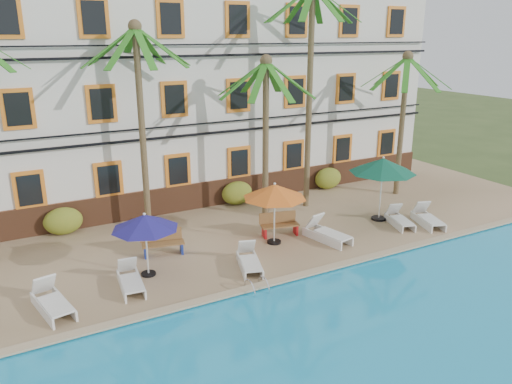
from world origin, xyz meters
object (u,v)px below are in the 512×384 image
umbrella_green (383,166)px  lounger_c (249,261)px  lounger_f (428,218)px  palm_e (404,104)px  lounger_b (131,280)px  palm_c (266,115)px  umbrella_red (275,192)px  palm_d (310,71)px  bench_left (163,242)px  umbrella_blue (145,222)px  lounger_d (327,233)px  lounger_e (399,219)px  lounger_a (52,301)px  bench_right (279,224)px  pool_ladder (257,289)px  palm_b (140,101)px

umbrella_green → lounger_c: bearing=-168.0°
lounger_f → lounger_c: bearing=-179.5°
umbrella_green → lounger_f: size_ratio=1.41×
palm_e → lounger_f: 5.96m
lounger_b → lounger_f: (12.36, -0.45, 0.01)m
palm_c → umbrella_red: (-1.16, -2.76, -2.39)m
palm_c → palm_e: size_ratio=1.00×
palm_d → bench_left: bearing=-165.1°
umbrella_blue → lounger_d: umbrella_blue is taller
lounger_d → lounger_f: size_ratio=1.06×
palm_d → palm_e: 5.28m
umbrella_red → lounger_e: 5.87m
lounger_a → lounger_d: 10.01m
palm_c → umbrella_red: bearing=-112.8°
lounger_b → bench_right: bench_right is taller
palm_d → bench_left: 9.62m
palm_c → lounger_a: bearing=-156.7°
palm_c → lounger_d: 5.47m
umbrella_blue → umbrella_green: (10.23, 0.35, 0.52)m
bench_left → pool_ladder: bearing=-66.0°
lounger_f → palm_d: bearing=125.2°
lounger_c → lounger_e: (7.35, 0.58, -0.01)m
palm_b → palm_d: palm_d is taller
palm_d → lounger_f: palm_d is taller
lounger_a → bench_right: bearing=11.7°
umbrella_red → lounger_e: (5.52, -0.89, -1.79)m
umbrella_green → lounger_c: 7.52m
palm_c → lounger_f: palm_c is taller
lounger_b → bench_left: bearing=49.1°
umbrella_green → lounger_a: (-13.32, -1.25, -2.08)m
umbrella_blue → lounger_b: (-0.75, -0.62, -1.59)m
lounger_d → pool_ladder: bearing=-153.1°
palm_e → umbrella_green: 4.55m
bench_right → palm_d: bearing=40.3°
palm_c → lounger_f: 8.02m
lounger_b → lounger_f: lounger_f is taller
umbrella_green → bench_left: umbrella_green is taller
palm_d → lounger_f: 7.96m
umbrella_red → bench_left: bearing=165.6°
lounger_b → lounger_d: (7.66, 0.20, 0.03)m
palm_b → lounger_d: size_ratio=3.85×
umbrella_blue → lounger_b: size_ratio=1.17×
umbrella_blue → lounger_c: (3.18, -1.15, -1.59)m
lounger_c → pool_ladder: 1.51m
lounger_a → lounger_f: bearing=-0.7°
lounger_e → pool_ladder: 8.07m
lounger_a → lounger_c: (6.26, -0.25, -0.02)m
palm_c → lounger_b: bearing=-151.8°
palm_b → bench_right: size_ratio=5.19×
lounger_c → lounger_f: (8.44, 0.08, 0.01)m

